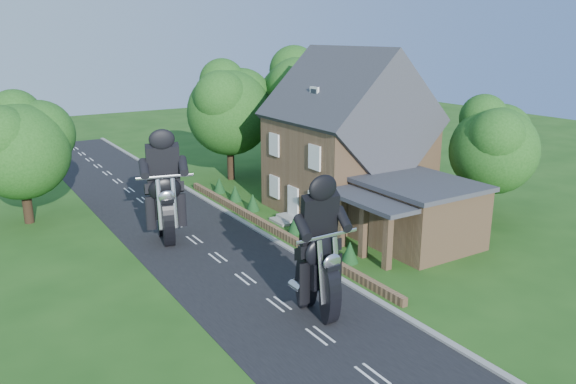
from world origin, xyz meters
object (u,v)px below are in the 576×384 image
house (348,143)px  annex (416,212)px  garden_wall (271,228)px  motorcycle_lead (318,295)px  motorcycle_follow (167,225)px

house → annex: house is taller
garden_wall → house: (6.19, 1.00, 4.14)m
garden_wall → annex: (5.57, -5.80, 1.57)m
motorcycle_lead → motorcycle_follow: motorcycle_follow is taller
annex → motorcycle_follow: bearing=146.5°
house → motorcycle_lead: size_ratio=5.42×
garden_wall → motorcycle_follow: (-5.61, 1.61, 0.73)m
house → motorcycle_follow: bearing=177.0°
annex → motorcycle_lead: annex is taller
motorcycle_follow → annex: bearing=159.0°
annex → motorcycle_follow: size_ratio=3.53×
house → motorcycle_lead: house is taller
house → motorcycle_follow: house is taller
motorcycle_lead → motorcycle_follow: size_ratio=0.95×
motorcycle_lead → motorcycle_follow: (-2.16, 11.23, 0.05)m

